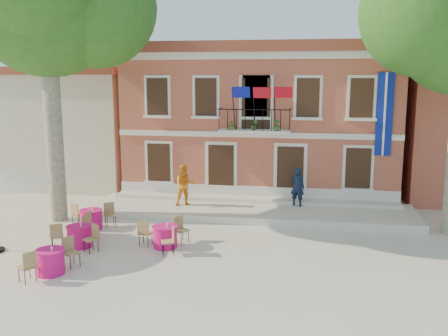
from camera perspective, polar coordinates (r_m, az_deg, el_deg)
ground at (r=18.09m, az=-4.85°, el=-8.71°), size 90.00×90.00×0.00m
main_building at (r=26.72m, az=4.54°, el=5.79°), size 13.50×9.59×7.50m
neighbor_west at (r=30.93m, az=-17.13°, el=4.94°), size 9.40×9.40×6.40m
terrace at (r=21.85m, az=3.12°, el=-4.90°), size 14.00×3.40×0.30m
plane_tree_west at (r=21.55m, az=-19.70°, el=17.61°), size 6.09×6.09×11.96m
pedestrian_navy at (r=22.09m, az=8.39°, el=-2.13°), size 0.72×0.58×1.72m
pedestrian_orange at (r=21.96m, az=-4.50°, el=-1.97°), size 1.09×0.98×1.84m
cafe_table_0 at (r=18.37m, az=-16.19°, el=-7.39°), size 1.87×1.69×0.95m
cafe_table_1 at (r=16.23m, az=-19.24°, el=-9.98°), size 1.33×1.87×0.95m
cafe_table_3 at (r=20.37m, az=-14.93°, el=-5.57°), size 1.87×1.69×0.95m
cafe_table_4 at (r=17.73m, az=-6.75°, el=-7.68°), size 1.72×1.86×0.95m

